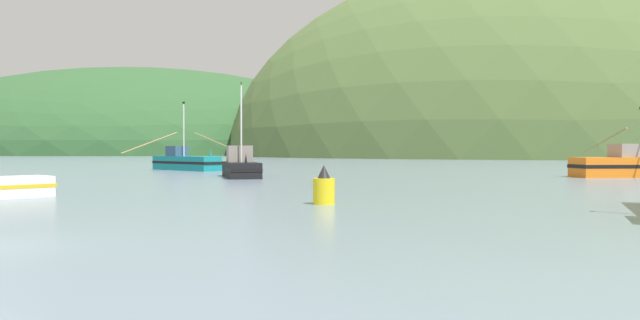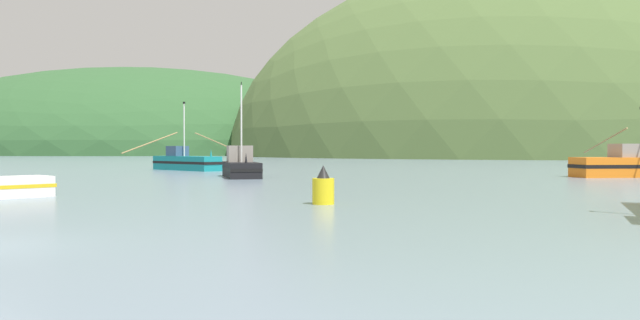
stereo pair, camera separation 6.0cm
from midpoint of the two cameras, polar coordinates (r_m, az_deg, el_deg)
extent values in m
ellipsoid|color=#516B38|center=(189.31, 18.04, 0.36)|extent=(173.32, 138.66, 109.75)
ellipsoid|color=#2D562D|center=(264.64, -16.51, 0.55)|extent=(200.25, 160.20, 66.53)
cube|color=orange|center=(52.58, 26.63, -0.58)|extent=(9.73, 6.20, 1.47)
cube|color=black|center=(52.58, 26.64, -0.50)|extent=(9.82, 6.26, 0.26)
cube|color=gray|center=(52.08, 25.84, 0.78)|extent=(2.45, 2.48, 1.00)
cylinder|color=#997F4C|center=(56.17, 24.22, 1.57)|extent=(2.58, 5.58, 2.03)
cube|color=#147F84|center=(62.61, -12.02, -0.29)|extent=(8.75, 5.87, 1.37)
cube|color=black|center=(62.61, -12.02, -0.22)|extent=(8.84, 5.93, 0.25)
cone|color=#147F84|center=(59.28, -9.86, 0.65)|extent=(0.27, 0.27, 0.70)
cube|color=#334C6B|center=(63.89, -12.80, 0.80)|extent=(2.29, 2.17, 0.99)
cylinder|color=silver|center=(62.92, -12.22, 2.66)|extent=(0.12, 0.12, 5.08)
cube|color=black|center=(63.05, -12.22, 5.07)|extent=(0.33, 0.19, 0.20)
cylinder|color=#997F4C|center=(64.85, -9.15, 1.51)|extent=(2.78, 5.22, 2.08)
cylinder|color=#997F4C|center=(60.51, -15.12, 1.52)|extent=(2.78, 5.22, 2.08)
cube|color=black|center=(47.01, -7.18, -0.87)|extent=(5.44, 7.18, 1.11)
cube|color=black|center=(47.01, -7.18, -0.80)|extent=(5.49, 7.25, 0.20)
cone|color=black|center=(43.78, -6.74, 0.17)|extent=(0.27, 0.27, 0.70)
cube|color=gray|center=(48.02, -7.31, 0.57)|extent=(2.54, 2.60, 1.23)
cylinder|color=silver|center=(46.78, -7.16, 3.27)|extent=(0.12, 0.12, 5.67)
cube|color=black|center=(46.99, -7.17, 6.88)|extent=(0.21, 0.33, 0.20)
cylinder|color=yellow|center=(24.07, 0.28, -2.84)|extent=(0.84, 0.84, 0.99)
cone|color=black|center=(24.03, 0.28, -1.06)|extent=(0.50, 0.50, 0.50)
camera|label=1|loc=(0.03, -90.04, 0.00)|focal=35.48mm
camera|label=2|loc=(0.03, 89.96, 0.00)|focal=35.48mm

